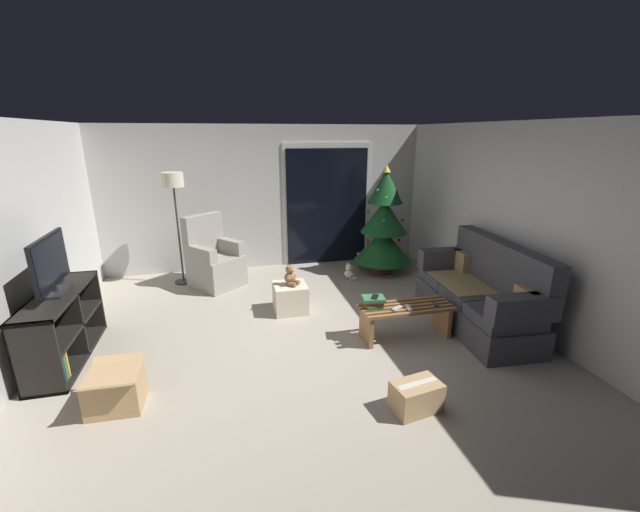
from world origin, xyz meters
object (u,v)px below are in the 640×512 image
object	(u,v)px
couch	(481,295)
book_stack	(374,301)
christmas_tree	(384,226)
remote_graphite	(435,303)
television	(51,265)
media_shelf	(59,331)
cardboard_box_taped_mid_floor	(416,396)
cardboard_box_open_near_shelf	(115,391)
remote_white	(409,308)
floor_lamp	(174,191)
ottoman	(290,298)
coffee_table	(405,316)
armchair	(214,261)
cell_phone	(375,297)
remote_silver	(397,308)
teddy_bear_chestnut	(290,276)
teddy_bear_cream_by_tree	(349,273)

from	to	relation	value
couch	book_stack	distance (m)	1.45
christmas_tree	couch	bearing A→B (deg)	-78.41
remote_graphite	book_stack	xyz separation A→B (m)	(-0.73, 0.11, 0.05)
couch	television	size ratio (longest dim) A/B	2.37
media_shelf	cardboard_box_taped_mid_floor	world-z (taller)	media_shelf
christmas_tree	media_shelf	distance (m)	4.81
cardboard_box_taped_mid_floor	cardboard_box_open_near_shelf	distance (m)	2.66
television	remote_white	bearing A→B (deg)	-7.69
floor_lamp	ottoman	distance (m)	2.51
coffee_table	floor_lamp	size ratio (longest dim) A/B	0.62
ottoman	cardboard_box_taped_mid_floor	bearing A→B (deg)	-72.17
armchair	cardboard_box_open_near_shelf	distance (m)	3.01
armchair	cardboard_box_taped_mid_floor	size ratio (longest dim) A/B	2.46
remote_graphite	television	bearing A→B (deg)	-173.05
remote_white	ottoman	bearing A→B (deg)	-36.05
television	cell_phone	bearing A→B (deg)	-6.24
floor_lamp	remote_silver	bearing A→B (deg)	-45.22
coffee_table	teddy_bear_chestnut	bearing A→B (deg)	139.07
couch	christmas_tree	size ratio (longest dim) A/B	1.07
christmas_tree	floor_lamp	size ratio (longest dim) A/B	1.04
remote_graphite	cardboard_box_taped_mid_floor	xyz separation A→B (m)	(-0.82, -1.19, -0.29)
remote_white	book_stack	distance (m)	0.41
floor_lamp	armchair	bearing A→B (deg)	-25.41
television	teddy_bear_cream_by_tree	xyz separation A→B (m)	(3.71, 1.59, -0.96)
teddy_bear_cream_by_tree	cardboard_box_open_near_shelf	xyz separation A→B (m)	(-3.01, -2.60, 0.05)
coffee_table	ottoman	distance (m)	1.60
cell_phone	book_stack	bearing A→B (deg)	177.93
armchair	remote_graphite	bearing A→B (deg)	-42.42
couch	ottoman	world-z (taller)	couch
remote_silver	media_shelf	bearing A→B (deg)	51.70
couch	floor_lamp	bearing A→B (deg)	147.04
couch	armchair	distance (m)	3.96
couch	media_shelf	size ratio (longest dim) A/B	1.42
cell_phone	cardboard_box_open_near_shelf	xyz separation A→B (m)	(-2.68, -0.64, -0.36)
media_shelf	cardboard_box_open_near_shelf	world-z (taller)	media_shelf
remote_silver	cardboard_box_open_near_shelf	size ratio (longest dim) A/B	0.29
cardboard_box_taped_mid_floor	coffee_table	bearing A→B (deg)	68.97
christmas_tree	floor_lamp	xyz separation A→B (m)	(-3.36, 0.32, 0.68)
cardboard_box_taped_mid_floor	remote_silver	bearing A→B (deg)	74.35
media_shelf	remote_silver	bearing A→B (deg)	-6.82
remote_graphite	cardboard_box_open_near_shelf	bearing A→B (deg)	-157.50
remote_silver	coffee_table	bearing A→B (deg)	-98.93
remote_white	television	distance (m)	3.84
cell_phone	cardboard_box_taped_mid_floor	xyz separation A→B (m)	(-0.10, -1.30, -0.40)
remote_silver	media_shelf	size ratio (longest dim) A/B	0.11
teddy_bear_cream_by_tree	remote_graphite	bearing A→B (deg)	-79.10
remote_white	media_shelf	world-z (taller)	media_shelf
remote_graphite	book_stack	bearing A→B (deg)	-175.06
coffee_table	cardboard_box_open_near_shelf	world-z (taller)	coffee_table
coffee_table	teddy_bear_chestnut	xyz separation A→B (m)	(-1.20, 1.04, 0.24)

